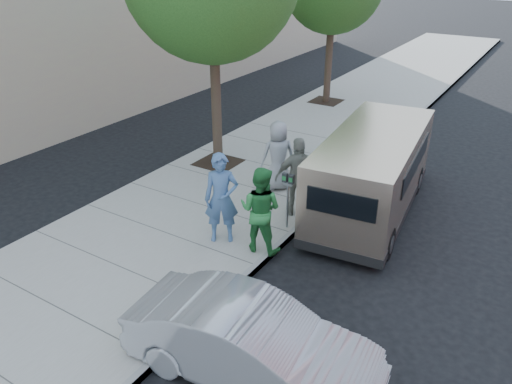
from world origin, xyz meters
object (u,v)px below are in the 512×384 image
Objects in this scene: person_officer at (221,198)px; person_green_shirt at (260,210)px; parking_meter at (288,189)px; van at (373,171)px; sedan at (252,343)px; person_gray_shirt at (278,156)px; person_striped_polo at (299,177)px.

person_green_shirt is at bearing -25.87° from person_officer.
person_green_shirt is (-0.05, -1.09, -0.03)m from parking_meter.
parking_meter is 0.23× the size of van.
person_gray_shirt reaches higher than sedan.
person_gray_shirt is at bearing -178.96° from van.
sedan is 6.37m from person_gray_shirt.
person_green_shirt reaches higher than person_gray_shirt.
person_green_shirt is 3.00m from person_gray_shirt.
van is at bearing -2.49° from sedan.
person_striped_polo is at bearing -142.22° from van.
van is 1.85m from person_striped_polo.
person_officer is at bearing 36.17° from sedan.
sedan is at bearing 111.41° from person_green_shirt.
parking_meter is 2.34m from van.
sedan is 2.09× the size of person_green_shirt.
van is 3.33m from person_green_shirt.
parking_meter is 2.07m from person_gray_shirt.
parking_meter reaches higher than sedan.
person_officer reaches higher than sedan.
sedan is at bearing -81.16° from person_officer.
sedan is at bearing -69.25° from parking_meter.
person_green_shirt is at bearing 52.48° from person_striped_polo.
person_striped_polo is at bearing 13.84° from sedan.
person_gray_shirt is (-2.45, -0.30, -0.02)m from van.
van is 2.96× the size of person_striped_polo.
person_gray_shirt is at bearing 20.30° from sedan.
sedan is at bearing -92.59° from van.
person_green_shirt is at bearing -93.54° from parking_meter.
person_officer reaches higher than parking_meter.
person_striped_polo reaches higher than person_green_shirt.
person_officer is 1.04× the size of person_striped_polo.
person_officer is (-0.95, -1.20, 0.04)m from parking_meter.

